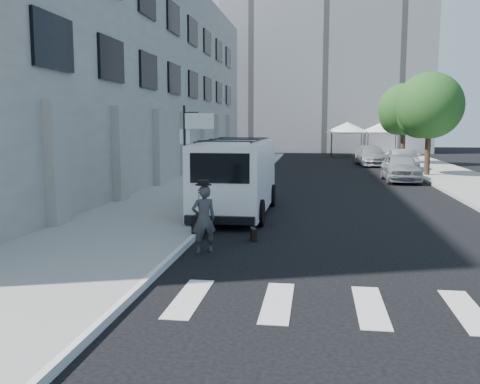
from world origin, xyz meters
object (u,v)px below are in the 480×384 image
(parked_car_a, at_px, (401,167))
(parked_car_c, at_px, (371,156))
(briefcase, at_px, (253,234))
(parked_car_b, at_px, (403,161))
(suitcase, at_px, (200,226))
(cargo_van, at_px, (237,177))
(businessman, at_px, (204,219))

(parked_car_a, distance_m, parked_car_c, 10.90)
(briefcase, height_order, parked_car_b, parked_car_b)
(suitcase, height_order, cargo_van, cargo_van)
(businessman, height_order, parked_car_c, businessman)
(briefcase, bearing_deg, parked_car_b, 57.12)
(parked_car_a, height_order, parked_car_c, parked_car_a)
(suitcase, distance_m, parked_car_b, 23.26)
(parked_car_a, bearing_deg, businessman, -112.82)
(briefcase, height_order, parked_car_c, parked_car_c)
(suitcase, height_order, parked_car_b, parked_car_b)
(parked_car_a, bearing_deg, parked_car_c, 92.54)
(businessman, xyz_separation_m, briefcase, (1.04, 1.50, -0.66))
(parked_car_b, bearing_deg, businessman, -108.05)
(briefcase, distance_m, parked_car_b, 22.81)
(suitcase, bearing_deg, businessman, -61.05)
(businessman, bearing_deg, suitcase, -102.72)
(parked_car_a, distance_m, parked_car_b, 6.18)
(briefcase, relative_size, parked_car_a, 0.10)
(suitcase, xyz_separation_m, parked_car_a, (7.64, 15.48, 0.43))
(cargo_van, distance_m, parked_car_c, 23.22)
(businessman, xyz_separation_m, suitcase, (-0.45, 1.58, -0.50))
(briefcase, relative_size, cargo_van, 0.07)
(briefcase, distance_m, suitcase, 1.50)
(briefcase, relative_size, suitcase, 0.35)
(parked_car_b, bearing_deg, cargo_van, -113.93)
(briefcase, xyz_separation_m, parked_car_c, (5.67, 26.44, 0.55))
(parked_car_c, bearing_deg, suitcase, -110.69)
(parked_car_c, bearing_deg, parked_car_b, -77.71)
(suitcase, height_order, parked_car_a, parked_car_a)
(suitcase, distance_m, parked_car_c, 27.33)
(suitcase, bearing_deg, parked_car_c, 87.77)
(businessman, bearing_deg, parked_car_a, -141.56)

